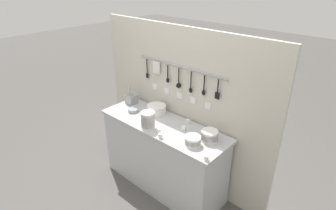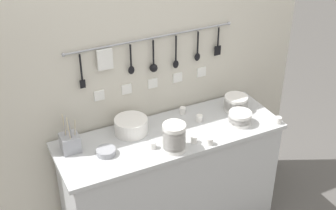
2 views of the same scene
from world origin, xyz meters
name	(u,v)px [view 2 (image 2 of 2)]	position (x,y,z in m)	size (l,w,h in m)	color
counter	(170,182)	(0.00, 0.00, 0.43)	(1.56, 0.53, 0.85)	#B7BABC
back_wall	(152,102)	(0.00, 0.30, 0.94)	(2.36, 0.09, 1.88)	beige
bowl_stack_wide_centre	(240,118)	(0.49, -0.10, 0.90)	(0.16, 0.16, 0.09)	white
bowl_stack_short_front	(174,137)	(-0.06, -0.17, 0.95)	(0.15, 0.15, 0.19)	white
bowl_stack_back_corner	(236,103)	(0.57, 0.07, 0.91)	(0.17, 0.17, 0.11)	white
plate_stack	(131,126)	(-0.23, 0.13, 0.90)	(0.23, 0.23, 0.10)	white
steel_mixing_bowl	(106,152)	(-0.47, -0.03, 0.87)	(0.12, 0.12, 0.04)	#93969E
cutlery_caddy	(70,142)	(-0.66, 0.11, 0.91)	(0.12, 0.12, 0.27)	#93969E
cup_front_left	(153,145)	(-0.18, -0.10, 0.88)	(0.04, 0.04, 0.05)	white
cup_back_left	(210,141)	(0.17, -0.23, 0.88)	(0.04, 0.04, 0.05)	white
cup_centre	(278,120)	(0.73, -0.22, 0.88)	(0.04, 0.04, 0.05)	white
cup_back_right	(194,139)	(0.09, -0.16, 0.88)	(0.04, 0.04, 0.05)	white
cup_beside_plates	(199,118)	(0.25, 0.05, 0.88)	(0.04, 0.04, 0.05)	white
cup_by_caddy	(183,110)	(0.19, 0.19, 0.88)	(0.04, 0.04, 0.05)	white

